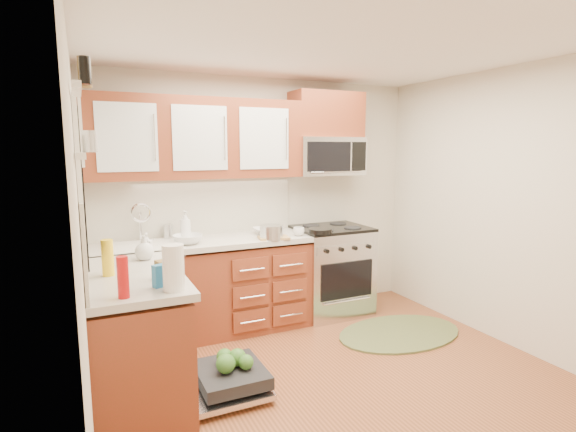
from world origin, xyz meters
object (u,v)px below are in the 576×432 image
bowl_a (267,231)px  cup (299,232)px  dishwasher (225,381)px  bowl_b (188,239)px  upper_cabinets (196,138)px  stock_pot (271,232)px  microwave (327,156)px  cutting_board (274,238)px  rug (400,333)px  paper_towel_roll (173,268)px  sink (145,259)px  skillet (320,231)px  range (331,270)px

bowl_a → cup: cup is taller
dishwasher → bowl_b: bowl_b is taller
dishwasher → bowl_a: (0.81, 1.18, 0.86)m
upper_cabinets → bowl_b: bearing=-123.1°
upper_cabinets → stock_pot: bearing=-29.8°
upper_cabinets → stock_pot: (0.62, -0.35, -0.88)m
microwave → cutting_board: bearing=-156.6°
dishwasher → bowl_b: size_ratio=2.64×
cup → cutting_board: bearing=-174.0°
stock_pot → cutting_board: size_ratio=0.78×
rug → microwave: bearing=108.6°
upper_cabinets → bowl_a: bearing=-8.0°
dishwasher → paper_towel_roll: bearing=-144.8°
microwave → cup: microwave is taller
paper_towel_roll → cup: paper_towel_roll is taller
sink → bowl_b: size_ratio=2.34×
microwave → skillet: size_ratio=3.24×
paper_towel_roll → cup: 1.90m
upper_cabinets → bowl_b: upper_cabinets is taller
upper_cabinets → microwave: bearing=-1.0°
paper_towel_roll → skillet: bearing=35.0°
upper_cabinets → dishwasher: (-0.13, -1.27, -1.77)m
rug → sink: bearing=160.5°
cutting_board → stock_pot: bearing=180.0°
rug → bowl_a: size_ratio=4.92×
sink → paper_towel_roll: paper_towel_roll is taller
skillet → bowl_a: (-0.45, 0.30, -0.02)m
stock_pot → cup: bearing=5.6°
stock_pot → bowl_b: 0.79m
bowl_a → upper_cabinets: bearing=172.0°
microwave → cutting_board: 1.13m
range → microwave: 1.23m
bowl_b → sink: bearing=166.7°
upper_cabinets → cutting_board: bearing=-29.0°
dishwasher → cutting_board: cutting_board is taller
rug → bowl_b: (-1.87, 0.70, 0.96)m
range → bowl_b: (-1.56, -0.10, 0.49)m
stock_pot → paper_towel_roll: paper_towel_roll is taller
microwave → skillet: microwave is taller
range → skillet: (-0.28, -0.25, 0.50)m
sink → stock_pot: 1.18m
skillet → cup: 0.21m
rug → dishwasher: bearing=-169.9°
range → cutting_board: 0.92m
bowl_b → paper_towel_roll: bearing=-105.7°
stock_pot → cup: 0.31m
range → sink: size_ratio=1.53×
bowl_a → stock_pot: bearing=-102.2°
sink → upper_cabinets: bearing=16.4°
stock_pot → microwave: bearing=22.8°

